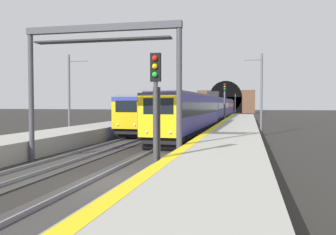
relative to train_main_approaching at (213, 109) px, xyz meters
name	(u,v)px	position (x,y,z in m)	size (l,w,h in m)	color
ground_plane	(112,183)	(-40.19, 0.00, -2.32)	(320.00, 320.00, 0.00)	#282623
platform_right	(215,174)	(-40.19, -4.06, -1.77)	(112.00, 3.92, 1.08)	#9E9B93
platform_right_edge_strip	(170,157)	(-40.19, -2.35, -1.23)	(112.00, 0.50, 0.01)	yellow
track_main_line	(112,182)	(-40.19, 0.00, -2.27)	(160.00, 2.90, 0.21)	#383533
track_adjacent_line	(15,177)	(-40.19, 4.39, -2.27)	(160.00, 2.81, 0.21)	#383533
train_main_approaching	(213,109)	(0.00, 0.00, 0.00)	(64.24, 3.34, 4.93)	navy
train_adjacent_platform	(190,109)	(6.14, 4.39, -0.08)	(62.53, 3.24, 4.79)	navy
railway_signal_near	(156,106)	(-40.58, -1.89, 0.73)	(0.39, 0.38, 5.02)	#38383D
railway_signal_mid	(225,100)	(-2.34, -1.89, 1.26)	(0.39, 0.38, 5.97)	#4C4C54
railway_signal_far	(235,102)	(36.60, -1.89, 1.02)	(0.39, 0.38, 5.54)	#38383D
overhead_signal_gantry	(101,60)	(-36.07, 2.19, 3.10)	(0.70, 8.47, 7.21)	#3F3F47
tunnel_portal	(226,101)	(64.49, 2.19, 1.39)	(3.03, 18.43, 10.32)	brown
catenary_mast_near	(261,94)	(-17.16, -6.40, 1.77)	(0.22, 1.78, 7.99)	#595B60
catenary_mast_far	(69,95)	(-23.36, 10.78, 1.57)	(0.22, 1.99, 7.58)	#595B60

